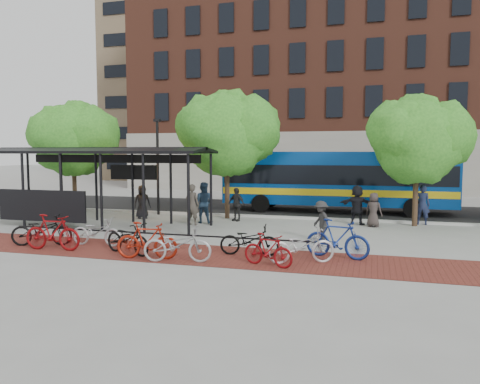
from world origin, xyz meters
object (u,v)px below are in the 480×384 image
(tree_a, at_px, (75,136))
(bike_4, at_px, (128,238))
(bike_8, at_px, (249,240))
(lamp_post_left, at_px, (158,164))
(bike_0, at_px, (42,230))
(pedestrian_7, at_px, (422,205))
(bike_1, at_px, (52,232))
(bike_2, at_px, (97,232))
(pedestrian_1, at_px, (192,205))
(bus, at_px, (336,177))
(tree_c, at_px, (419,137))
(pedestrian_4, at_px, (236,204))
(bike_9, at_px, (268,250))
(bike_10, at_px, (301,246))
(pedestrian_5, at_px, (357,205))
(bus_shelter, at_px, (96,160))
(pedestrian_6, at_px, (374,210))
(bike_5, at_px, (147,241))
(bike_11, at_px, (337,239))
(pedestrian_2, at_px, (203,203))
(pedestrian_9, at_px, (321,221))
(bike_6, at_px, (177,244))
(pedestrian_0, at_px, (142,202))
(tree_b, at_px, (229,130))

(tree_a, relative_size, bike_4, 3.05)
(bike_8, bearing_deg, lamp_post_left, 33.84)
(bike_0, xyz_separation_m, pedestrian_7, (13.69, 9.00, 0.37))
(bike_0, xyz_separation_m, bike_1, (0.91, -0.58, 0.06))
(bike_2, distance_m, pedestrian_1, 5.64)
(bus, bearing_deg, tree_c, -45.76)
(pedestrian_4, bearing_deg, bike_9, -47.82)
(bike_10, distance_m, pedestrian_5, 8.37)
(bike_1, bearing_deg, bus_shelter, 14.06)
(tree_a, bearing_deg, pedestrian_6, -2.95)
(tree_a, bearing_deg, pedestrian_7, 1.41)
(bike_1, relative_size, pedestrian_4, 1.27)
(lamp_post_left, bearing_deg, bike_5, -65.98)
(bike_5, relative_size, pedestrian_7, 1.06)
(bus, height_order, pedestrian_4, bus)
(bike_11, bearing_deg, lamp_post_left, 65.58)
(pedestrian_2, bearing_deg, bike_9, 120.64)
(lamp_post_left, distance_m, pedestrian_9, 10.77)
(bike_5, relative_size, bike_6, 0.94)
(bike_5, height_order, bike_6, bike_5)
(pedestrian_0, relative_size, pedestrian_5, 0.92)
(bus_shelter, height_order, bus, bus_shelter)
(tree_c, relative_size, bike_5, 2.99)
(tree_c, height_order, pedestrian_1, tree_c)
(pedestrian_1, bearing_deg, bike_5, 110.18)
(bike_2, height_order, bike_6, bike_6)
(bus, bearing_deg, bike_5, -110.27)
(pedestrian_0, bearing_deg, tree_c, -34.81)
(pedestrian_2, bearing_deg, pedestrian_7, -169.22)
(bike_9, height_order, bike_11, bike_11)
(bike_5, height_order, pedestrian_6, pedestrian_6)
(lamp_post_left, distance_m, bike_9, 12.77)
(pedestrian_1, bearing_deg, pedestrian_7, -153.10)
(bus, distance_m, bike_5, 14.32)
(tree_a, relative_size, pedestrian_5, 3.35)
(pedestrian_6, bearing_deg, pedestrian_9, 87.28)
(bike_10, xyz_separation_m, pedestrian_1, (-5.96, 6.02, 0.40))
(bike_0, height_order, bike_2, bike_0)
(bike_2, xyz_separation_m, pedestrian_6, (9.61, 7.18, 0.26))
(bus_shelter, height_order, pedestrian_5, bus_shelter)
(bike_0, xyz_separation_m, pedestrian_2, (3.73, 6.67, 0.41))
(bus, height_order, bike_0, bus)
(pedestrian_2, bearing_deg, bike_1, 66.37)
(tree_b, distance_m, bike_5, 10.19)
(tree_c, height_order, bike_8, tree_c)
(bike_1, bearing_deg, pedestrian_9, -67.54)
(bike_0, distance_m, bike_1, 1.08)
(bike_1, distance_m, pedestrian_1, 7.01)
(bike_1, height_order, pedestrian_4, pedestrian_4)
(bus_shelter, distance_m, pedestrian_6, 12.87)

